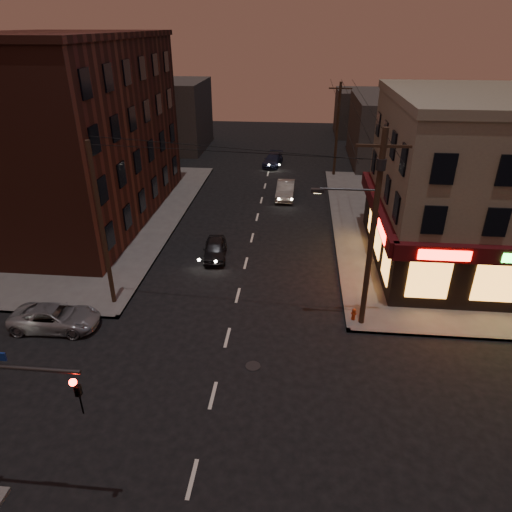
# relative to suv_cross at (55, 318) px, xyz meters

# --- Properties ---
(ground) EXTENTS (120.00, 120.00, 0.00)m
(ground) POSITION_rel_suv_cross_xyz_m (8.90, -4.00, -0.62)
(ground) COLOR black
(ground) RESTS_ON ground
(sidewalk_ne) EXTENTS (24.00, 28.00, 0.15)m
(sidewalk_ne) POSITION_rel_suv_cross_xyz_m (26.90, 15.00, -0.54)
(sidewalk_ne) COLOR #514F4C
(sidewalk_ne) RESTS_ON ground
(sidewalk_nw) EXTENTS (24.00, 28.00, 0.15)m
(sidewalk_nw) POSITION_rel_suv_cross_xyz_m (-9.10, 15.00, -0.54)
(sidewalk_nw) COLOR #514F4C
(sidewalk_nw) RESTS_ON ground
(pizza_building) EXTENTS (15.85, 12.85, 10.50)m
(pizza_building) POSITION_rel_suv_cross_xyz_m (24.84, 9.43, 4.73)
(pizza_building) COLOR gray
(pizza_building) RESTS_ON sidewalk_ne
(brick_apartment) EXTENTS (12.00, 20.00, 13.00)m
(brick_apartment) POSITION_rel_suv_cross_xyz_m (-5.60, 15.00, 6.03)
(brick_apartment) COLOR #4A2117
(brick_apartment) RESTS_ON sidewalk_nw
(bg_building_ne_a) EXTENTS (10.00, 12.00, 7.00)m
(bg_building_ne_a) POSITION_rel_suv_cross_xyz_m (22.90, 34.00, 2.88)
(bg_building_ne_a) COLOR #3F3D3A
(bg_building_ne_a) RESTS_ON ground
(bg_building_nw) EXTENTS (9.00, 10.00, 8.00)m
(bg_building_nw) POSITION_rel_suv_cross_xyz_m (-4.10, 38.00, 3.38)
(bg_building_nw) COLOR #3F3D3A
(bg_building_nw) RESTS_ON ground
(bg_building_ne_b) EXTENTS (8.00, 8.00, 6.00)m
(bg_building_ne_b) POSITION_rel_suv_cross_xyz_m (20.90, 48.00, 2.38)
(bg_building_ne_b) COLOR #3F3D3A
(bg_building_ne_b) RESTS_ON ground
(utility_pole_main) EXTENTS (4.20, 0.44, 10.00)m
(utility_pole_main) POSITION_rel_suv_cross_xyz_m (15.59, 1.80, 5.14)
(utility_pole_main) COLOR #382619
(utility_pole_main) RESTS_ON sidewalk_ne
(utility_pole_far) EXTENTS (0.26, 0.26, 9.00)m
(utility_pole_far) POSITION_rel_suv_cross_xyz_m (15.70, 28.00, 4.03)
(utility_pole_far) COLOR #382619
(utility_pole_far) RESTS_ON sidewalk_ne
(utility_pole_west) EXTENTS (0.24, 0.24, 9.00)m
(utility_pole_west) POSITION_rel_suv_cross_xyz_m (2.10, 2.50, 4.03)
(utility_pole_west) COLOR #382619
(utility_pole_west) RESTS_ON sidewalk_nw
(suv_cross) EXTENTS (4.52, 2.19, 1.24)m
(suv_cross) POSITION_rel_suv_cross_xyz_m (0.00, 0.00, 0.00)
(suv_cross) COLOR gray
(suv_cross) RESTS_ON ground
(sedan_near) EXTENTS (1.86, 3.77, 1.24)m
(sedan_near) POSITION_rel_suv_cross_xyz_m (6.76, 8.64, -0.00)
(sedan_near) COLOR black
(sedan_near) RESTS_ON ground
(sedan_mid) EXTENTS (1.66, 4.48, 1.46)m
(sedan_mid) POSITION_rel_suv_cross_xyz_m (11.00, 20.91, 0.11)
(sedan_mid) COLOR gray
(sedan_mid) RESTS_ON ground
(sedan_far) EXTENTS (2.30, 4.46, 1.24)m
(sedan_far) POSITION_rel_suv_cross_xyz_m (9.19, 31.25, -0.00)
(sedan_far) COLOR #1A1F35
(sedan_far) RESTS_ON ground
(fire_hydrant) EXTENTS (0.30, 0.30, 0.66)m
(fire_hydrant) POSITION_rel_suv_cross_xyz_m (15.30, 2.00, -0.11)
(fire_hydrant) COLOR #9F2D0E
(fire_hydrant) RESTS_ON sidewalk_ne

